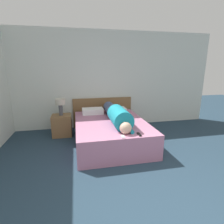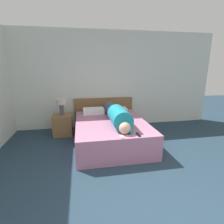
# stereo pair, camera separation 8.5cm
# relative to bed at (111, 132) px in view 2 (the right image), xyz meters

# --- Properties ---
(wall_back) EXTENTS (6.14, 0.06, 2.60)m
(wall_back) POSITION_rel_bed_xyz_m (0.12, 1.21, 1.05)
(wall_back) COLOR silver
(wall_back) RESTS_ON ground_plane
(bed) EXTENTS (1.52, 2.02, 0.49)m
(bed) POSITION_rel_bed_xyz_m (0.00, 0.00, 0.00)
(bed) COLOR #B2708E
(bed) RESTS_ON ground_plane
(headboard) EXTENTS (1.64, 0.04, 0.82)m
(headboard) POSITION_rel_bed_xyz_m (0.00, 1.14, 0.16)
(headboard) COLOR brown
(headboard) RESTS_ON ground_plane
(nightstand) EXTENTS (0.46, 0.41, 0.52)m
(nightstand) POSITION_rel_bed_xyz_m (-1.10, 0.65, 0.01)
(nightstand) COLOR brown
(nightstand) RESTS_ON ground_plane
(table_lamp) EXTENTS (0.23, 0.23, 0.41)m
(table_lamp) POSITION_rel_bed_xyz_m (-1.10, 0.65, 0.56)
(table_lamp) COLOR #4C4C51
(table_lamp) RESTS_ON nightstand
(person_lying) EXTENTS (0.38, 1.77, 0.38)m
(person_lying) POSITION_rel_bed_xyz_m (0.12, -0.09, 0.41)
(person_lying) COLOR #DBB293
(person_lying) RESTS_ON bed
(pillow_near_headboard) EXTENTS (0.53, 0.34, 0.14)m
(pillow_near_headboard) POSITION_rel_bed_xyz_m (-0.32, 0.73, 0.32)
(pillow_near_headboard) COLOR white
(pillow_near_headboard) RESTS_ON bed
(pillow_second) EXTENTS (0.50, 0.34, 0.12)m
(pillow_second) POSITION_rel_bed_xyz_m (0.29, 0.73, 0.31)
(pillow_second) COLOR white
(pillow_second) RESTS_ON bed
(tv_remote) EXTENTS (0.04, 0.15, 0.02)m
(tv_remote) POSITION_rel_bed_xyz_m (0.33, -0.89, 0.26)
(tv_remote) COLOR black
(tv_remote) RESTS_ON bed
(cell_phone) EXTENTS (0.06, 0.13, 0.01)m
(cell_phone) POSITION_rel_bed_xyz_m (0.03, -0.91, 0.25)
(cell_phone) COLOR #B2B7BC
(cell_phone) RESTS_ON bed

